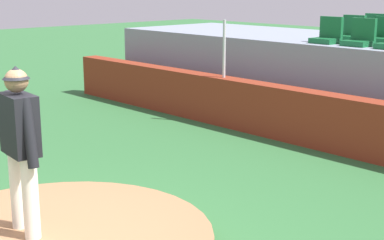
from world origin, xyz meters
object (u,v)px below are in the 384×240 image
object	(u,v)px
stadium_chair_0	(328,35)
stadium_chair_1	(360,37)
stadium_chair_5	(351,33)
stadium_chair_6	(383,34)
stadium_chair_10	(373,30)
pitcher	(20,138)

from	to	relation	value
stadium_chair_0	stadium_chair_1	size ratio (longest dim) A/B	1.00
stadium_chair_5	stadium_chair_6	xyz separation A→B (m)	(0.67, 0.05, 0.00)
stadium_chair_1	stadium_chair_5	bearing A→B (deg)	-48.98
stadium_chair_5	stadium_chair_10	distance (m)	0.85
stadium_chair_0	stadium_chair_1	distance (m)	0.69
stadium_chair_1	stadium_chair_5	xyz separation A→B (m)	(-0.70, 0.80, 0.00)
stadium_chair_0	stadium_chair_1	bearing A→B (deg)	-179.28
pitcher	stadium_chair_5	bearing A→B (deg)	104.03
stadium_chair_6	stadium_chair_10	world-z (taller)	same
stadium_chair_5	stadium_chair_6	size ratio (longest dim) A/B	1.00
pitcher	stadium_chair_1	distance (m)	7.03
stadium_chair_5	stadium_chair_0	bearing A→B (deg)	90.20
stadium_chair_0	stadium_chair_1	world-z (taller)	same
stadium_chair_0	stadium_chair_5	xyz separation A→B (m)	(-0.00, 0.81, 0.00)
pitcher	stadium_chair_0	bearing A→B (deg)	104.97
stadium_chair_1	stadium_chair_6	world-z (taller)	same
stadium_chair_5	stadium_chair_10	bearing A→B (deg)	-89.34
stadium_chair_0	stadium_chair_10	world-z (taller)	same
stadium_chair_6	stadium_chair_5	bearing A→B (deg)	4.15
pitcher	stadium_chair_6	distance (m)	7.88
pitcher	stadium_chair_5	xyz separation A→B (m)	(-1.16, 7.79, 0.55)
stadium_chair_1	stadium_chair_10	bearing A→B (deg)	-66.82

